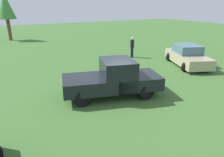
# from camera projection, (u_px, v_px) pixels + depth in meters

# --- Properties ---
(ground_plane) EXTENTS (80.00, 80.00, 0.00)m
(ground_plane) POSITION_uv_depth(u_px,v_px,m) (119.00, 93.00, 10.54)
(ground_plane) COLOR #3D662D
(pickup_truck) EXTENTS (4.94, 3.03, 1.81)m
(pickup_truck) POSITION_uv_depth(u_px,v_px,m) (114.00, 78.00, 9.96)
(pickup_truck) COLOR black
(pickup_truck) RESTS_ON ground_plane
(sedan_far) EXTENTS (3.34, 4.64, 1.47)m
(sedan_far) POSITION_uv_depth(u_px,v_px,m) (187.00, 56.00, 15.10)
(sedan_far) COLOR black
(sedan_far) RESTS_ON ground_plane
(person_bystander) EXTENTS (0.43, 0.43, 1.71)m
(person_bystander) POSITION_uv_depth(u_px,v_px,m) (132.00, 46.00, 17.23)
(person_bystander) COLOR black
(person_bystander) RESTS_ON ground_plane
(tree_back_right) EXTENTS (2.09, 2.09, 5.51)m
(tree_back_right) POSITION_uv_depth(u_px,v_px,m) (5.00, 6.00, 24.36)
(tree_back_right) COLOR brown
(tree_back_right) RESTS_ON ground_plane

